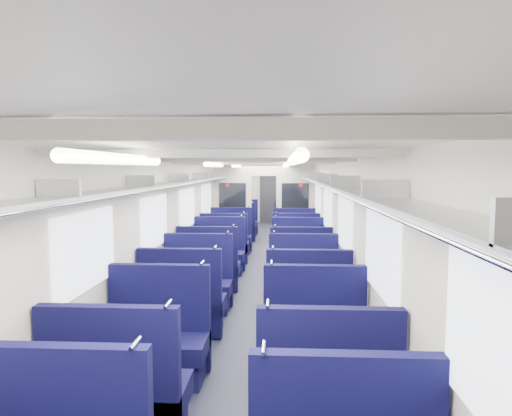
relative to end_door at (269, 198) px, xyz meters
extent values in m
cube|color=black|center=(0.00, -8.94, -1.00)|extent=(2.80, 18.00, 0.01)
cube|color=silver|center=(0.00, -8.94, 1.35)|extent=(2.80, 18.00, 0.01)
cube|color=beige|center=(-1.40, -8.94, 0.18)|extent=(0.02, 18.00, 2.35)
cube|color=black|center=(-1.39, -8.94, -0.65)|extent=(0.03, 17.90, 0.70)
cube|color=beige|center=(1.40, -8.94, 0.18)|extent=(0.02, 18.00, 2.35)
cube|color=black|center=(1.39, -8.94, -0.65)|extent=(0.03, 17.90, 0.70)
cube|color=beige|center=(0.00, 0.06, 0.18)|extent=(2.80, 0.02, 2.35)
cube|color=#B2B5BA|center=(-1.22, -8.94, 0.97)|extent=(0.34, 17.40, 0.04)
cylinder|color=silver|center=(-1.04, -8.94, 0.95)|extent=(0.02, 17.40, 0.02)
cube|color=#B2B5BA|center=(-1.22, -14.94, 1.05)|extent=(0.34, 0.03, 0.14)
cube|color=#B2B5BA|center=(-1.22, -12.94, 1.05)|extent=(0.34, 0.03, 0.14)
cube|color=#B2B5BA|center=(-1.22, -10.94, 1.05)|extent=(0.34, 0.03, 0.14)
cube|color=#B2B5BA|center=(-1.22, -8.94, 1.05)|extent=(0.34, 0.03, 0.14)
cube|color=#B2B5BA|center=(-1.22, -6.94, 1.05)|extent=(0.34, 0.03, 0.14)
cube|color=#B2B5BA|center=(-1.22, -4.94, 1.05)|extent=(0.34, 0.03, 0.14)
cube|color=#B2B5BA|center=(-1.22, -2.94, 1.05)|extent=(0.34, 0.03, 0.14)
cube|color=#B2B5BA|center=(-1.22, -0.94, 1.05)|extent=(0.34, 0.03, 0.14)
cube|color=#B2B5BA|center=(1.22, -8.94, 0.97)|extent=(0.34, 17.40, 0.04)
cylinder|color=silver|center=(1.04, -8.94, 0.95)|extent=(0.02, 17.40, 0.02)
cube|color=#B2B5BA|center=(1.22, -14.94, 1.05)|extent=(0.34, 0.03, 0.14)
cube|color=#B2B5BA|center=(1.22, -12.94, 1.05)|extent=(0.34, 0.03, 0.14)
cube|color=#B2B5BA|center=(1.22, -10.94, 1.05)|extent=(0.34, 0.03, 0.14)
cube|color=#B2B5BA|center=(1.22, -8.94, 1.05)|extent=(0.34, 0.03, 0.14)
cube|color=#B2B5BA|center=(1.22, -6.94, 1.05)|extent=(0.34, 0.03, 0.14)
cube|color=#B2B5BA|center=(1.22, -4.94, 1.05)|extent=(0.34, 0.03, 0.14)
cube|color=#B2B5BA|center=(1.22, -2.94, 1.05)|extent=(0.34, 0.03, 0.14)
cube|color=#B2B5BA|center=(1.22, -0.94, 1.05)|extent=(0.34, 0.03, 0.14)
cube|color=white|center=(-1.38, -14.14, 0.42)|extent=(0.02, 1.30, 0.75)
cube|color=white|center=(-1.38, -11.84, 0.42)|extent=(0.02, 1.30, 0.75)
cube|color=white|center=(-1.38, -9.54, 0.42)|extent=(0.02, 1.30, 0.75)
cube|color=white|center=(-1.38, -7.24, 0.42)|extent=(0.02, 1.30, 0.75)
cube|color=white|center=(-1.38, -4.44, 0.42)|extent=(0.02, 1.30, 0.75)
cube|color=white|center=(-1.38, -2.14, 0.42)|extent=(0.02, 1.30, 0.75)
cube|color=white|center=(1.38, -16.44, 0.42)|extent=(0.02, 1.30, 0.75)
cube|color=white|center=(1.38, -14.14, 0.42)|extent=(0.02, 1.30, 0.75)
cube|color=white|center=(1.38, -11.84, 0.42)|extent=(0.02, 1.30, 0.75)
cube|color=white|center=(1.38, -9.54, 0.42)|extent=(0.02, 1.30, 0.75)
cube|color=white|center=(1.38, -7.24, 0.42)|extent=(0.02, 1.30, 0.75)
cube|color=white|center=(1.38, -4.44, 0.42)|extent=(0.02, 1.30, 0.75)
cube|color=white|center=(1.38, -2.14, 0.42)|extent=(0.02, 1.30, 0.75)
cube|color=beige|center=(0.00, -16.94, 1.31)|extent=(2.70, 0.06, 0.06)
cube|color=beige|center=(0.00, -14.94, 1.31)|extent=(2.70, 0.06, 0.06)
cube|color=beige|center=(0.00, -12.94, 1.31)|extent=(2.70, 0.06, 0.06)
cube|color=beige|center=(0.00, -10.94, 1.31)|extent=(2.70, 0.06, 0.06)
cube|color=beige|center=(0.00, -8.94, 1.31)|extent=(2.70, 0.06, 0.06)
cube|color=beige|center=(0.00, -6.94, 1.31)|extent=(2.70, 0.06, 0.06)
cube|color=beige|center=(0.00, -4.94, 1.31)|extent=(2.70, 0.06, 0.06)
cube|color=beige|center=(0.00, -2.94, 1.31)|extent=(2.70, 0.06, 0.06)
cube|color=beige|center=(0.00, -0.94, 1.31)|extent=(2.70, 0.06, 0.06)
cylinder|color=white|center=(-0.55, -15.44, 1.26)|extent=(0.07, 1.60, 0.07)
cylinder|color=white|center=(-0.55, -11.44, 1.26)|extent=(0.07, 1.60, 0.07)
cylinder|color=white|center=(-0.55, -7.94, 1.26)|extent=(0.07, 1.60, 0.07)
cylinder|color=white|center=(-0.55, -3.44, 1.26)|extent=(0.07, 1.60, 0.07)
cylinder|color=white|center=(0.55, -15.44, 1.26)|extent=(0.07, 1.60, 0.07)
cylinder|color=white|center=(0.55, -11.44, 1.26)|extent=(0.07, 1.60, 0.07)
cylinder|color=white|center=(0.55, -7.94, 1.26)|extent=(0.07, 1.60, 0.07)
cylinder|color=white|center=(0.55, -3.44, 1.26)|extent=(0.07, 1.60, 0.07)
cube|color=black|center=(0.00, 0.00, 0.00)|extent=(0.75, 0.06, 2.00)
cube|color=beige|center=(-0.88, -5.83, 0.18)|extent=(1.05, 0.08, 2.35)
cube|color=black|center=(-0.87, -5.88, 0.40)|extent=(0.76, 0.02, 0.80)
cylinder|color=red|center=(-1.02, -5.88, 0.75)|extent=(0.12, 0.01, 0.12)
cube|color=beige|center=(0.88, -5.83, 0.18)|extent=(1.05, 0.08, 2.35)
cube|color=black|center=(0.87, -5.88, 0.40)|extent=(0.76, 0.02, 0.80)
cylinder|color=red|center=(1.02, -5.88, 0.75)|extent=(0.12, 0.01, 0.12)
cube|color=beige|center=(0.00, -5.83, 1.17)|extent=(0.70, 0.08, 0.35)
cylinder|color=silver|center=(-0.37, -15.79, 0.20)|extent=(0.02, 0.17, 0.02)
cylinder|color=silver|center=(0.37, -15.82, 0.20)|extent=(0.02, 0.17, 0.02)
cube|color=#0C0B38|center=(-0.83, -14.82, -0.63)|extent=(1.09, 0.57, 0.19)
cube|color=#0C0B38|center=(-0.83, -15.05, -0.40)|extent=(1.09, 0.10, 1.16)
cylinder|color=silver|center=(-0.37, -15.05, 0.20)|extent=(0.02, 0.17, 0.02)
cube|color=#0C0B38|center=(0.83, -14.77, -0.63)|extent=(1.09, 0.57, 0.19)
cube|color=#0C0B38|center=(0.83, -15.01, -0.40)|extent=(1.09, 0.10, 1.16)
cylinder|color=silver|center=(0.37, -15.01, 0.20)|extent=(0.02, 0.17, 0.02)
cube|color=#0C0B38|center=(-0.83, -13.85, -0.63)|extent=(1.09, 0.57, 0.19)
cube|color=black|center=(-0.83, -13.85, -0.86)|extent=(1.00, 0.46, 0.28)
cube|color=#0C0B38|center=(-0.83, -13.62, -0.40)|extent=(1.09, 0.10, 1.16)
cylinder|color=silver|center=(-0.37, -13.62, 0.20)|extent=(0.02, 0.17, 0.02)
cube|color=#0C0B38|center=(0.83, -13.80, -0.63)|extent=(1.09, 0.57, 0.19)
cube|color=black|center=(0.83, -13.80, -0.86)|extent=(1.00, 0.46, 0.28)
cube|color=#0C0B38|center=(0.83, -13.56, -0.40)|extent=(1.09, 0.10, 1.16)
cylinder|color=silver|center=(0.37, -13.56, 0.20)|extent=(0.02, 0.17, 0.02)
cube|color=#0C0B38|center=(-0.83, -12.44, -0.63)|extent=(1.09, 0.57, 0.19)
cube|color=black|center=(-0.83, -12.44, -0.86)|extent=(1.00, 0.46, 0.28)
cube|color=#0C0B38|center=(-0.83, -12.67, -0.40)|extent=(1.09, 0.10, 1.16)
cylinder|color=silver|center=(-0.37, -12.67, 0.20)|extent=(0.02, 0.17, 0.02)
cube|color=#0C0B38|center=(0.83, -12.43, -0.63)|extent=(1.09, 0.57, 0.19)
cube|color=black|center=(0.83, -12.43, -0.86)|extent=(1.00, 0.46, 0.28)
cube|color=#0C0B38|center=(0.83, -12.66, -0.40)|extent=(1.09, 0.10, 1.16)
cylinder|color=silver|center=(0.37, -12.66, 0.20)|extent=(0.02, 0.17, 0.02)
cube|color=#0C0B38|center=(-0.83, -11.59, -0.63)|extent=(1.09, 0.57, 0.19)
cube|color=black|center=(-0.83, -11.59, -0.86)|extent=(1.00, 0.46, 0.28)
cube|color=#0C0B38|center=(-0.83, -11.36, -0.40)|extent=(1.09, 0.10, 1.16)
cylinder|color=silver|center=(-0.37, -11.36, 0.20)|extent=(0.02, 0.17, 0.02)
cube|color=#0C0B38|center=(0.83, -11.53, -0.63)|extent=(1.09, 0.57, 0.19)
cube|color=black|center=(0.83, -11.53, -0.86)|extent=(1.00, 0.46, 0.28)
cube|color=#0C0B38|center=(0.83, -11.30, -0.40)|extent=(1.09, 0.10, 1.16)
cylinder|color=silver|center=(0.37, -11.30, 0.20)|extent=(0.02, 0.17, 0.02)
cube|color=#0C0B38|center=(-0.83, -10.28, -0.63)|extent=(1.09, 0.57, 0.19)
cube|color=black|center=(-0.83, -10.28, -0.86)|extent=(1.00, 0.46, 0.28)
cube|color=#0C0B38|center=(-0.83, -10.52, -0.40)|extent=(1.09, 0.10, 1.16)
cylinder|color=silver|center=(-0.37, -10.52, 0.20)|extent=(0.02, 0.17, 0.02)
cube|color=#0C0B38|center=(0.83, -10.25, -0.63)|extent=(1.09, 0.57, 0.19)
cube|color=black|center=(0.83, -10.25, -0.86)|extent=(1.00, 0.46, 0.28)
cube|color=#0C0B38|center=(0.83, -10.49, -0.40)|extent=(1.09, 0.10, 1.16)
cylinder|color=silver|center=(0.37, -10.49, 0.20)|extent=(0.02, 0.17, 0.02)
cube|color=#0C0B38|center=(-0.83, -9.12, -0.63)|extent=(1.09, 0.57, 0.19)
cube|color=black|center=(-0.83, -9.12, -0.86)|extent=(1.00, 0.46, 0.28)
cube|color=#0C0B38|center=(-0.83, -8.89, -0.40)|extent=(1.09, 0.10, 1.16)
cylinder|color=silver|center=(-0.37, -8.89, 0.20)|extent=(0.02, 0.17, 0.02)
cube|color=#0C0B38|center=(0.83, -9.17, -0.63)|extent=(1.09, 0.57, 0.19)
cube|color=black|center=(0.83, -9.17, -0.86)|extent=(1.00, 0.46, 0.28)
cube|color=#0C0B38|center=(0.83, -8.93, -0.40)|extent=(1.09, 0.10, 1.16)
cylinder|color=silver|center=(0.37, -8.93, 0.20)|extent=(0.02, 0.17, 0.02)
cube|color=#0C0B38|center=(-0.83, -7.97, -0.63)|extent=(1.09, 0.57, 0.19)
cube|color=black|center=(-0.83, -7.97, -0.86)|extent=(1.00, 0.46, 0.28)
cube|color=#0C0B38|center=(-0.83, -8.20, -0.40)|extent=(1.09, 0.10, 1.16)
cylinder|color=silver|center=(-0.37, -8.20, 0.20)|extent=(0.02, 0.17, 0.02)
cube|color=#0C0B38|center=(0.83, -7.82, -0.63)|extent=(1.09, 0.57, 0.19)
cube|color=black|center=(0.83, -7.82, -0.86)|extent=(1.00, 0.46, 0.28)
cube|color=#0C0B38|center=(0.83, -8.06, -0.40)|extent=(1.09, 0.10, 1.16)
cylinder|color=silver|center=(0.37, -8.06, 0.20)|extent=(0.02, 0.17, 0.02)
cube|color=#0C0B38|center=(-0.83, -6.89, -0.63)|extent=(1.09, 0.57, 0.19)
cube|color=black|center=(-0.83, -6.89, -0.86)|extent=(1.00, 0.46, 0.28)
cube|color=#0C0B38|center=(-0.83, -6.65, -0.40)|extent=(1.09, 0.10, 1.16)
cylinder|color=silver|center=(-0.37, -6.65, 0.20)|extent=(0.02, 0.17, 0.02)
cube|color=#0C0B38|center=(0.83, -7.03, -0.63)|extent=(1.09, 0.57, 0.19)
cube|color=black|center=(0.83, -7.03, -0.86)|extent=(1.00, 0.46, 0.28)
cube|color=#0C0B38|center=(0.83, -6.79, -0.40)|extent=(1.09, 0.10, 1.16)
cylinder|color=silver|center=(0.37, -6.79, 0.20)|extent=(0.02, 0.17, 0.02)
cube|color=#0C0B38|center=(-0.83, -4.78, -0.63)|extent=(1.09, 0.57, 0.19)
cube|color=black|center=(-0.83, -4.78, -0.86)|extent=(1.00, 0.46, 0.28)
cube|color=#0C0B38|center=(-0.83, -5.01, -0.40)|extent=(1.09, 0.10, 1.16)
cylinder|color=silver|center=(-0.37, -5.01, 0.20)|extent=(0.02, 0.17, 0.02)
cube|color=#0C0B38|center=(0.83, -4.77, -0.63)|extent=(1.09, 0.57, 0.19)
cube|color=black|center=(0.83, -4.77, -0.86)|extent=(1.00, 0.46, 0.28)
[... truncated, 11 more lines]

